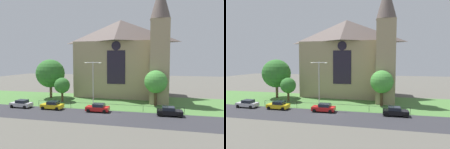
% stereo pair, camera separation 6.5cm
% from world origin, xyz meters
% --- Properties ---
extents(ground, '(160.00, 160.00, 0.00)m').
position_xyz_m(ground, '(0.00, 10.00, 0.00)').
color(ground, '#56544C').
extents(road_asphalt, '(120.00, 8.00, 0.01)m').
position_xyz_m(road_asphalt, '(0.00, -2.00, 0.00)').
color(road_asphalt, '#2D2D33').
rests_on(road_asphalt, ground).
extents(grass_verge, '(120.00, 20.00, 0.01)m').
position_xyz_m(grass_verge, '(0.00, 8.00, 0.00)').
color(grass_verge, '#477538').
rests_on(grass_verge, ground).
extents(church_building, '(23.20, 16.20, 26.00)m').
position_xyz_m(church_building, '(0.70, 18.06, 10.27)').
color(church_building, tan).
rests_on(church_building, ground).
extents(iron_railing, '(28.34, 0.07, 1.13)m').
position_xyz_m(iron_railing, '(-0.07, 2.50, 0.96)').
color(iron_railing, black).
rests_on(iron_railing, ground).
extents(tree_left_far, '(6.97, 6.97, 9.59)m').
position_xyz_m(tree_left_far, '(-16.37, 10.92, 6.09)').
color(tree_left_far, brown).
rests_on(tree_left_far, ground).
extents(tree_right_near, '(4.66, 4.66, 7.33)m').
position_xyz_m(tree_right_near, '(9.19, 7.75, 4.96)').
color(tree_right_near, '#423021').
rests_on(tree_right_near, ground).
extents(tree_left_near, '(3.49, 3.49, 5.45)m').
position_xyz_m(tree_left_near, '(-11.40, 7.28, 3.67)').
color(tree_left_near, '#4C3823').
rests_on(tree_left_near, ground).
extents(streetlamp_near, '(3.37, 0.26, 9.11)m').
position_xyz_m(streetlamp_near, '(-2.47, 2.40, 5.71)').
color(streetlamp_near, '#B2B2B7').
rests_on(streetlamp_near, ground).
extents(parked_car_silver, '(4.24, 2.11, 1.51)m').
position_xyz_m(parked_car_silver, '(-16.84, 0.60, 0.74)').
color(parked_car_silver, '#B7B7BC').
rests_on(parked_car_silver, ground).
extents(parked_car_yellow, '(4.22, 2.07, 1.51)m').
position_xyz_m(parked_car_yellow, '(-10.14, 0.73, 0.74)').
color(parked_car_yellow, gold).
rests_on(parked_car_yellow, ground).
extents(parked_car_red, '(4.22, 2.06, 1.51)m').
position_xyz_m(parked_car_red, '(-1.05, 0.76, 0.74)').
color(parked_car_red, '#B21919').
rests_on(parked_car_red, ground).
extents(parked_car_black, '(4.20, 2.02, 1.51)m').
position_xyz_m(parked_car_black, '(11.44, 0.94, 0.74)').
color(parked_car_black, black).
rests_on(parked_car_black, ground).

